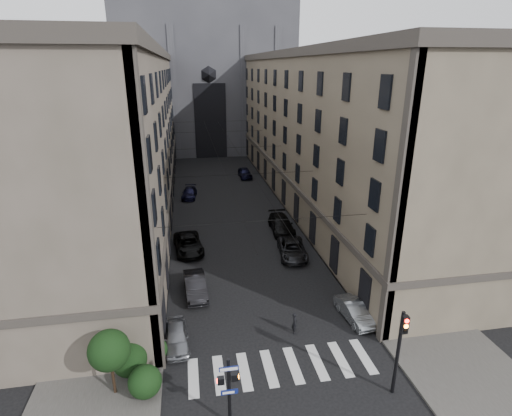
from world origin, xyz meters
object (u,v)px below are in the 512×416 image
pedestrian (295,323)px  car_left_far (189,193)px  pedestrian_signal_left (229,387)px  car_right_far (245,173)px  car_left_midnear (195,286)px  car_right_midnear (292,249)px  gothic_tower (205,62)px  car_right_near (354,311)px  traffic_light_right (400,344)px  car_left_midfar (188,244)px  car_left_near (177,336)px  car_right_midfar (281,224)px

pedestrian → car_left_far: bearing=25.8°
pedestrian_signal_left → pedestrian: pedestrian_signal_left is taller
car_right_far → car_left_midnear: bearing=-106.0°
car_left_midnear → car_right_midnear: car_left_midnear is taller
pedestrian_signal_left → car_right_far: pedestrian_signal_left is taller
gothic_tower → car_right_near: (6.20, -66.21, -17.15)m
car_right_midnear → car_right_far: car_right_far is taller
traffic_light_right → car_right_near: size_ratio=1.32×
car_left_midfar → car_right_near: size_ratio=1.40×
car_left_far → car_left_near: bearing=-85.6°
traffic_light_right → pedestrian: traffic_light_right is taller
car_right_midnear → car_right_midfar: (0.36, 6.03, 0.07)m
gothic_tower → car_right_far: gothic_tower is taller
pedestrian_signal_left → car_right_far: 47.10m
car_left_near → car_right_near: size_ratio=0.99×
car_right_near → car_right_midfar: (-1.38, 16.52, 0.16)m
car_right_near → pedestrian_signal_left: bearing=-149.3°
car_left_midfar → car_right_midnear: size_ratio=1.03×
gothic_tower → pedestrian_signal_left: (-3.51, -73.46, -15.48)m
car_left_far → car_right_far: car_right_far is taller
car_left_near → car_right_midnear: (10.65, 11.15, 0.08)m
car_right_midfar → pedestrian: 17.57m
car_left_far → pedestrian: 31.67m
pedestrian → traffic_light_right: bearing=-132.8°
pedestrian_signal_left → car_left_near: size_ratio=1.03×
gothic_tower → car_left_midfar: (-5.22, -52.91, -17.04)m
car_left_near → pedestrian_signal_left: bearing=-70.7°
pedestrian_signal_left → car_left_near: bearing=112.2°
car_right_midnear → car_left_midfar: bearing=170.9°
pedestrian_signal_left → car_left_midfar: size_ratio=0.73×
traffic_light_right → car_left_midfar: (-10.82, 20.13, -2.53)m
car_left_far → car_left_midfar: bearing=-84.4°
car_left_midnear → car_right_near: car_left_midnear is taller
pedestrian_signal_left → pedestrian: size_ratio=2.59×
car_right_near → car_right_far: 39.24m
gothic_tower → car_right_near: size_ratio=14.77×
car_left_midfar → car_left_midnear: bearing=-93.1°
pedestrian_signal_left → car_left_near: pedestrian_signal_left is taller
car_left_midnear → pedestrian: (6.42, -6.05, 0.01)m
car_right_midfar → car_right_far: bearing=93.2°
car_left_near → gothic_tower: bearing=81.8°
car_right_midnear → pedestrian: 11.60m
traffic_light_right → car_left_midnear: (-10.40, 12.13, -2.53)m
car_left_far → car_right_midnear: bearing=-57.9°
traffic_light_right → car_left_near: traffic_light_right is taller
gothic_tower → traffic_light_right: size_ratio=11.15×
traffic_light_right → car_right_midfar: size_ratio=0.93×
pedestrian → car_right_midnear: bearing=-0.1°
traffic_light_right → car_left_far: bearing=105.7°
gothic_tower → car_left_near: bearing=-95.3°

